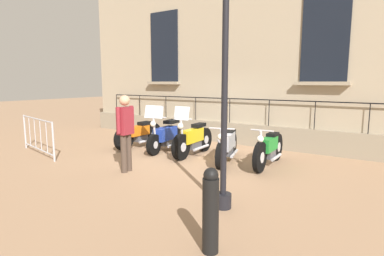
# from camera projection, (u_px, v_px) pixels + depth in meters

# --- Properties ---
(ground_plane) EXTENTS (60.00, 60.00, 0.00)m
(ground_plane) POSITION_uv_depth(u_px,v_px,m) (191.00, 157.00, 8.63)
(ground_plane) COLOR #9E7A5B
(building_facade) EXTENTS (0.82, 12.88, 8.13)m
(building_facade) POSITION_uv_depth(u_px,v_px,m) (237.00, 24.00, 10.25)
(building_facade) COLOR tan
(building_facade) RESTS_ON ground_plane
(motorcycle_orange) EXTENTS (1.97, 0.67, 0.96)m
(motorcycle_orange) POSITION_uv_depth(u_px,v_px,m) (139.00, 134.00, 9.83)
(motorcycle_orange) COLOR black
(motorcycle_orange) RESTS_ON ground_plane
(motorcycle_blue) EXTENTS (1.97, 0.70, 1.40)m
(motorcycle_blue) POSITION_uv_depth(u_px,v_px,m) (166.00, 136.00, 9.32)
(motorcycle_blue) COLOR black
(motorcycle_blue) RESTS_ON ground_plane
(motorcycle_yellow) EXTENTS (1.97, 0.54, 1.42)m
(motorcycle_yellow) POSITION_uv_depth(u_px,v_px,m) (193.00, 140.00, 8.73)
(motorcycle_yellow) COLOR black
(motorcycle_yellow) RESTS_ON ground_plane
(motorcycle_silver) EXTENTS (2.07, 0.83, 0.97)m
(motorcycle_silver) POSITION_uv_depth(u_px,v_px,m) (227.00, 146.00, 8.06)
(motorcycle_silver) COLOR black
(motorcycle_silver) RESTS_ON ground_plane
(motorcycle_green) EXTENTS (2.06, 0.54, 0.98)m
(motorcycle_green) POSITION_uv_depth(u_px,v_px,m) (269.00, 149.00, 7.62)
(motorcycle_green) COLOR black
(motorcycle_green) RESTS_ON ground_plane
(lamppost) EXTENTS (0.38, 0.38, 4.68)m
(lamppost) POSITION_uv_depth(u_px,v_px,m) (226.00, 24.00, 4.71)
(lamppost) COLOR black
(lamppost) RESTS_ON ground_plane
(crowd_barrier) EXTENTS (0.52, 2.31, 1.05)m
(crowd_barrier) POSITION_uv_depth(u_px,v_px,m) (38.00, 135.00, 8.83)
(crowd_barrier) COLOR #B7B7BF
(crowd_barrier) RESTS_ON ground_plane
(bollard) EXTENTS (0.20, 0.20, 1.06)m
(bollard) POSITION_uv_depth(u_px,v_px,m) (211.00, 210.00, 3.73)
(bollard) COLOR black
(bollard) RESTS_ON ground_plane
(pedestrian_standing) EXTENTS (0.53, 0.25, 1.76)m
(pedestrian_standing) POSITION_uv_depth(u_px,v_px,m) (125.00, 129.00, 7.06)
(pedestrian_standing) COLOR #47382D
(pedestrian_standing) RESTS_ON ground_plane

